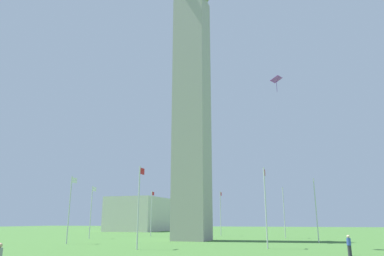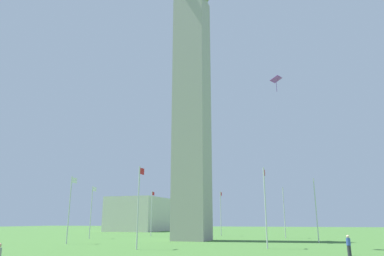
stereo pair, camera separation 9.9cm
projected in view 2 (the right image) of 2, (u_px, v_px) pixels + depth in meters
The scene contains 13 objects.
ground_plane at pixel (192, 241), 49.57m from camera, with size 260.00×260.00×0.00m, color #3D6B2D.
obelisk_monument at pixel (192, 94), 55.09m from camera, with size 4.78×4.78×43.47m.
flagpole_n at pixel (221, 211), 66.15m from camera, with size 1.12×0.14×8.09m.
flagpole_ne at pixel (152, 211), 65.30m from camera, with size 1.12×0.14×8.09m.
flagpole_e at pixel (91, 209), 55.93m from camera, with size 1.12×0.14×8.09m.
flagpole_se at pixel (70, 206), 43.53m from camera, with size 1.12×0.14×8.09m.
flagpole_s at pixel (139, 203), 35.36m from camera, with size 1.12×0.14×8.09m.
flagpole_sw at pixel (265, 203), 36.20m from camera, with size 1.12×0.14×8.09m.
flagpole_w at pixel (316, 207), 45.57m from camera, with size 1.12×0.14×8.09m.
flagpole_nw at pixel (284, 210), 57.98m from camera, with size 1.12×0.14×8.09m.
person_blue_shirt at pixel (349, 246), 27.96m from camera, with size 0.32×0.32×1.59m.
kite_purple_diamond at pixel (276, 80), 40.05m from camera, with size 1.43×1.41×1.73m.
distant_building at pixel (148, 215), 101.61m from camera, with size 27.32×13.00×8.83m.
Camera 2 is at (-49.24, -16.57, 2.67)m, focal length 33.20 mm.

